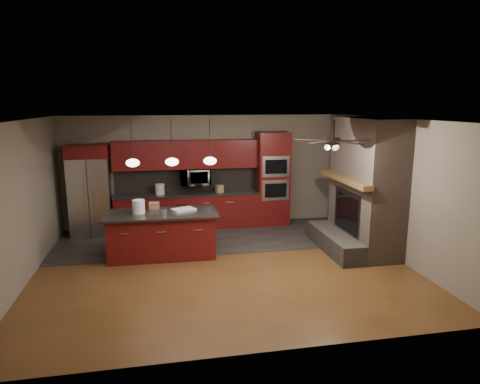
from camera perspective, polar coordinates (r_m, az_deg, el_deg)
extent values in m
plane|color=brown|center=(8.40, -2.20, -9.81)|extent=(7.00, 7.00, 0.00)
cube|color=white|center=(7.82, -2.36, 9.64)|extent=(7.00, 6.00, 0.02)
cube|color=gray|center=(10.92, -4.69, 2.82)|extent=(7.00, 0.02, 2.80)
cube|color=gray|center=(9.19, 19.82, 0.47)|extent=(0.02, 6.00, 2.80)
cube|color=gray|center=(8.24, -27.10, -1.37)|extent=(0.02, 6.00, 2.80)
cube|color=#2E2C2A|center=(10.08, -3.79, -6.08)|extent=(7.00, 2.40, 0.01)
cube|color=brown|center=(9.34, 16.47, 0.85)|extent=(0.80, 2.00, 2.80)
cube|color=#4A433D|center=(9.36, 12.48, -6.51)|extent=(0.50, 2.00, 0.40)
cube|color=#2D2D30|center=(9.30, 14.18, -2.70)|extent=(0.05, 1.20, 0.95)
cube|color=black|center=(9.28, 14.04, -2.71)|extent=(0.02, 1.00, 0.75)
cube|color=brown|center=(9.10, 13.73, 1.68)|extent=(0.22, 2.10, 0.10)
cube|color=#611212|center=(10.78, -6.94, -2.61)|extent=(3.55, 0.60, 0.86)
cube|color=black|center=(10.68, -7.00, -0.27)|extent=(3.59, 0.64, 0.04)
cube|color=black|center=(10.89, -7.15, 1.68)|extent=(3.55, 0.03, 0.60)
cube|color=#611212|center=(10.65, -7.18, 4.98)|extent=(3.55, 0.35, 0.70)
cube|color=#611212|center=(10.98, 4.35, 1.77)|extent=(0.80, 0.60, 2.38)
cube|color=silver|center=(10.74, 4.76, 0.23)|extent=(0.70, 0.03, 0.52)
cube|color=black|center=(10.72, 4.79, 0.21)|extent=(0.55, 0.02, 0.35)
cube|color=silver|center=(10.64, 4.82, 3.40)|extent=(0.70, 0.03, 0.52)
cube|color=black|center=(10.62, 4.85, 3.38)|extent=(0.55, 0.02, 0.35)
imported|color=silver|center=(10.67, -6.00, 2.04)|extent=(0.73, 0.41, 0.50)
cube|color=silver|center=(10.69, -19.28, -0.59)|extent=(0.92, 0.72, 1.85)
cube|color=#2D2D30|center=(10.33, -19.56, -1.02)|extent=(0.02, 0.02, 1.83)
cube|color=silver|center=(10.33, -20.13, -0.75)|extent=(0.03, 0.03, 0.92)
cube|color=silver|center=(10.30, -19.04, -0.71)|extent=(0.03, 0.03, 0.92)
cube|color=#611212|center=(10.52, -19.68, 5.13)|extent=(0.92, 0.72, 0.30)
cube|color=#611212|center=(8.92, -10.35, -5.72)|extent=(2.13, 0.92, 0.88)
cube|color=black|center=(8.79, -10.46, -2.85)|extent=(2.28, 1.08, 0.04)
cylinder|color=white|center=(8.81, -13.38, -1.91)|extent=(0.25, 0.25, 0.27)
cylinder|color=#B1B1B6|center=(8.57, -10.26, -2.73)|extent=(0.17, 0.17, 0.11)
cube|color=white|center=(8.87, -7.53, -2.34)|extent=(0.53, 0.46, 0.04)
cube|color=#8E6249|center=(9.13, -11.38, -1.79)|extent=(0.22, 0.17, 0.14)
cylinder|color=silver|center=(10.63, -10.65, 0.37)|extent=(0.28, 0.28, 0.26)
cube|color=#9E8452|center=(10.69, -2.74, 0.44)|extent=(0.20, 0.18, 0.19)
cylinder|color=black|center=(8.47, -14.27, 6.80)|extent=(0.01, 0.01, 0.78)
ellipsoid|color=white|center=(8.51, -14.11, 3.79)|extent=(0.26, 0.26, 0.16)
cylinder|color=black|center=(8.46, -9.15, 7.01)|extent=(0.01, 0.01, 0.78)
ellipsoid|color=white|center=(8.51, -9.06, 3.99)|extent=(0.26, 0.26, 0.16)
cylinder|color=black|center=(8.52, -4.07, 7.16)|extent=(0.01, 0.01, 0.78)
ellipsoid|color=white|center=(8.56, -4.02, 4.16)|extent=(0.26, 0.26, 0.16)
cylinder|color=black|center=(7.55, 12.37, 8.17)|extent=(0.04, 0.04, 0.30)
cylinder|color=black|center=(7.57, 12.30, 6.65)|extent=(0.24, 0.24, 0.12)
cube|color=#2F2012|center=(7.73, 14.91, 6.63)|extent=(0.60, 0.12, 0.01)
cube|color=#2F2012|center=(7.95, 12.06, 6.89)|extent=(0.30, 0.61, 0.01)
cube|color=#2F2012|center=(7.66, 9.51, 6.82)|extent=(0.56, 0.45, 0.01)
cube|color=#2F2012|center=(7.25, 10.75, 6.50)|extent=(0.56, 0.45, 0.01)
cube|color=#2F2012|center=(7.29, 14.28, 6.38)|extent=(0.30, 0.61, 0.01)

